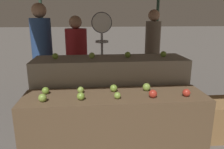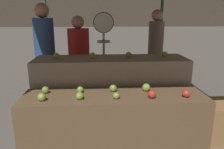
{
  "view_description": "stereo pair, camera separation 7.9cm",
  "coord_description": "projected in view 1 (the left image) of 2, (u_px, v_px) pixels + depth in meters",
  "views": [
    {
      "loc": [
        -0.25,
        -2.22,
        1.61
      ],
      "look_at": [
        -0.01,
        0.3,
        0.92
      ],
      "focal_mm": 35.0,
      "sensor_mm": 36.0,
      "label": 1
    },
    {
      "loc": [
        -0.17,
        -2.22,
        1.61
      ],
      "look_at": [
        -0.01,
        0.3,
        0.92
      ],
      "focal_mm": 35.0,
      "sensor_mm": 36.0,
      "label": 2
    }
  ],
  "objects": [
    {
      "name": "display_counter_front",
      "position": [
        115.0,
        127.0,
        2.47
      ],
      "size": [
        2.0,
        0.55,
        0.77
      ],
      "primitive_type": "cube",
      "color": "brown",
      "rests_on": "ground_plane"
    },
    {
      "name": "display_counter_back",
      "position": [
        110.0,
        96.0,
        3.01
      ],
      "size": [
        2.0,
        0.55,
        1.06
      ],
      "primitive_type": "cube",
      "color": "gray",
      "rests_on": "ground_plane"
    },
    {
      "name": "apple_front_0",
      "position": [
        42.0,
        98.0,
        2.18
      ],
      "size": [
        0.08,
        0.08,
        0.08
      ],
      "primitive_type": "sphere",
      "color": "#8EB247",
      "rests_on": "display_counter_front"
    },
    {
      "name": "apple_front_1",
      "position": [
        81.0,
        96.0,
        2.22
      ],
      "size": [
        0.08,
        0.08,
        0.08
      ],
      "primitive_type": "sphere",
      "color": "#84AD3D",
      "rests_on": "display_counter_front"
    },
    {
      "name": "apple_front_2",
      "position": [
        117.0,
        96.0,
        2.26
      ],
      "size": [
        0.07,
        0.07,
        0.07
      ],
      "primitive_type": "sphere",
      "color": "#8EB247",
      "rests_on": "display_counter_front"
    },
    {
      "name": "apple_front_3",
      "position": [
        153.0,
        94.0,
        2.28
      ],
      "size": [
        0.09,
        0.09,
        0.09
      ],
      "primitive_type": "sphere",
      "color": "red",
      "rests_on": "display_counter_front"
    },
    {
      "name": "apple_front_4",
      "position": [
        186.0,
        93.0,
        2.32
      ],
      "size": [
        0.08,
        0.08,
        0.08
      ],
      "primitive_type": "sphere",
      "color": "red",
      "rests_on": "display_counter_front"
    },
    {
      "name": "apple_front_5",
      "position": [
        45.0,
        91.0,
        2.39
      ],
      "size": [
        0.08,
        0.08,
        0.08
      ],
      "primitive_type": "sphere",
      "color": "#7AA338",
      "rests_on": "display_counter_front"
    },
    {
      "name": "apple_front_6",
      "position": [
        81.0,
        90.0,
        2.42
      ],
      "size": [
        0.07,
        0.07,
        0.07
      ],
      "primitive_type": "sphere",
      "color": "#8EB247",
      "rests_on": "display_counter_front"
    },
    {
      "name": "apple_front_7",
      "position": [
        114.0,
        88.0,
        2.47
      ],
      "size": [
        0.08,
        0.08,
        0.08
      ],
      "primitive_type": "sphere",
      "color": "#84AD3D",
      "rests_on": "display_counter_front"
    },
    {
      "name": "apple_front_8",
      "position": [
        147.0,
        87.0,
        2.49
      ],
      "size": [
        0.09,
        0.09,
        0.09
      ],
      "primitive_type": "sphere",
      "color": "#8EB247",
      "rests_on": "display_counter_front"
    },
    {
      "name": "apple_back_0",
      "position": [
        55.0,
        56.0,
        2.79
      ],
      "size": [
        0.08,
        0.08,
        0.08
      ],
      "primitive_type": "sphere",
      "color": "#7AA338",
      "rests_on": "display_counter_back"
    },
    {
      "name": "apple_back_1",
      "position": [
        92.0,
        55.0,
        2.83
      ],
      "size": [
        0.08,
        0.08,
        0.08
      ],
      "primitive_type": "sphere",
      "color": "#8EB247",
      "rests_on": "display_counter_back"
    },
    {
      "name": "apple_back_2",
      "position": [
        128.0,
        55.0,
        2.89
      ],
      "size": [
        0.08,
        0.08,
        0.08
      ],
      "primitive_type": "sphere",
      "color": "#7AA338",
      "rests_on": "display_counter_back"
    },
    {
      "name": "apple_back_3",
      "position": [
        163.0,
        54.0,
        2.92
      ],
      "size": [
        0.08,
        0.08,
        0.08
      ],
      "primitive_type": "sphere",
      "color": "#7AA338",
      "rests_on": "display_counter_back"
    },
    {
      "name": "produce_scale",
      "position": [
        102.0,
        41.0,
        3.38
      ],
      "size": [
        0.31,
        0.2,
        1.65
      ],
      "color": "#99999E",
      "rests_on": "ground_plane"
    },
    {
      "name": "person_vendor_at_scale",
      "position": [
        77.0,
        57.0,
        3.73
      ],
      "size": [
        0.47,
        0.47,
        1.6
      ],
      "rotation": [
        0.0,
        0.0,
        2.74
      ],
      "color": "#2D2D38",
      "rests_on": "ground_plane"
    },
    {
      "name": "person_customer_left",
      "position": [
        42.0,
        49.0,
        3.66
      ],
      "size": [
        0.41,
        0.41,
        1.8
      ],
      "rotation": [
        0.0,
        0.0,
        2.88
      ],
      "color": "#2D2D38",
      "rests_on": "ground_plane"
    },
    {
      "name": "person_customer_right",
      "position": [
        152.0,
        45.0,
        4.42
      ],
      "size": [
        0.37,
        0.37,
        1.72
      ],
      "rotation": [
        0.0,
        0.0,
        3.39
      ],
      "color": "#2D2D38",
      "rests_on": "ground_plane"
    },
    {
      "name": "wooden_crate_side",
      "position": [
        218.0,
        119.0,
        2.96
      ],
      "size": [
        0.5,
        0.5,
        0.5
      ],
      "primitive_type": "cube",
      "color": "#9E7547",
      "rests_on": "ground_plane"
    }
  ]
}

